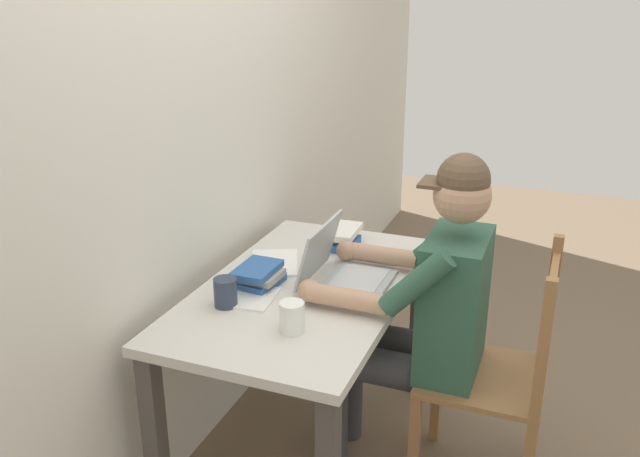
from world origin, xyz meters
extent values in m
plane|color=brown|center=(0.00, 0.00, 0.00)|extent=(8.00, 8.00, 0.00)
cube|color=silver|center=(0.00, 0.43, 1.30)|extent=(6.00, 0.04, 2.60)
cube|color=beige|center=(0.00, 0.00, 0.70)|extent=(1.22, 0.70, 0.03)
cube|color=#4C4742|center=(0.56, -0.30, 0.34)|extent=(0.06, 0.06, 0.69)
cube|color=#4C4742|center=(-0.56, 0.30, 0.34)|extent=(0.06, 0.06, 0.69)
cube|color=#4C4742|center=(0.56, 0.30, 0.34)|extent=(0.06, 0.06, 0.69)
cube|color=#2D5642|center=(0.05, -0.53, 0.71)|extent=(0.34, 0.20, 0.50)
sphere|color=tan|center=(0.05, -0.53, 1.11)|extent=(0.19, 0.19, 0.19)
sphere|color=brown|center=(0.05, -0.53, 1.16)|extent=(0.17, 0.17, 0.17)
cube|color=brown|center=(0.05, -0.45, 1.14)|extent=(0.13, 0.10, 0.01)
cylinder|color=#38383D|center=(-0.04, -0.33, 0.46)|extent=(0.13, 0.40, 0.13)
cylinder|color=#38383D|center=(0.14, -0.33, 0.46)|extent=(0.13, 0.40, 0.13)
cylinder|color=#38383D|center=(-0.04, -0.13, 0.23)|extent=(0.10, 0.10, 0.46)
cylinder|color=#38383D|center=(0.14, -0.13, 0.23)|extent=(0.10, 0.10, 0.46)
cylinder|color=#2D5642|center=(-0.15, -0.44, 0.87)|extent=(0.10, 0.25, 0.25)
cylinder|color=tan|center=(-0.15, -0.21, 0.77)|extent=(0.07, 0.28, 0.07)
sphere|color=tan|center=(-0.14, -0.07, 0.77)|extent=(0.08, 0.08, 0.08)
cylinder|color=#2D5642|center=(0.25, -0.44, 0.87)|extent=(0.10, 0.25, 0.25)
cylinder|color=tan|center=(0.25, -0.21, 0.77)|extent=(0.07, 0.28, 0.07)
sphere|color=tan|center=(0.24, -0.07, 0.77)|extent=(0.08, 0.08, 0.08)
cube|color=olive|center=(0.05, -0.65, 0.45)|extent=(0.42, 0.42, 0.02)
cube|color=olive|center=(0.24, -0.46, 0.22)|extent=(0.04, 0.04, 0.44)
cube|color=olive|center=(-0.14, -0.46, 0.22)|extent=(0.04, 0.04, 0.44)
cube|color=olive|center=(0.24, -0.84, 0.22)|extent=(0.04, 0.04, 0.44)
cube|color=olive|center=(0.24, -0.84, 0.70)|extent=(0.04, 0.04, 0.48)
cube|color=olive|center=(-0.14, -0.84, 0.70)|extent=(0.04, 0.04, 0.48)
cube|color=olive|center=(0.05, -0.84, 0.58)|extent=(0.36, 0.02, 0.04)
cube|color=olive|center=(0.05, -0.84, 0.72)|extent=(0.36, 0.02, 0.04)
cube|color=olive|center=(0.05, -0.84, 0.86)|extent=(0.36, 0.02, 0.04)
cube|color=#ADAFB2|center=(0.05, -0.17, 0.73)|extent=(0.33, 0.23, 0.02)
cube|color=silver|center=(0.05, -0.17, 0.74)|extent=(0.29, 0.17, 0.00)
cube|color=#ADAFB2|center=(0.05, -0.03, 0.84)|extent=(0.33, 0.07, 0.21)
cube|color=#99A8B2|center=(0.05, -0.03, 0.84)|extent=(0.29, 0.05, 0.18)
ellipsoid|color=black|center=(0.34, -0.21, 0.74)|extent=(0.06, 0.10, 0.03)
cylinder|color=white|center=(-0.33, -0.09, 0.77)|extent=(0.08, 0.08, 0.10)
torus|color=white|center=(-0.28, -0.09, 0.78)|extent=(0.05, 0.01, 0.05)
cylinder|color=#2D384C|center=(-0.25, 0.19, 0.77)|extent=(0.08, 0.08, 0.10)
torus|color=#2D384C|center=(-0.20, 0.19, 0.78)|extent=(0.05, 0.01, 0.05)
cube|color=#2D5B9E|center=(0.40, 0.01, 0.74)|extent=(0.16, 0.13, 0.03)
cube|color=#2D5B9E|center=(0.41, 0.02, 0.77)|extent=(0.16, 0.11, 0.02)
cube|color=white|center=(0.40, 0.00, 0.79)|extent=(0.20, 0.13, 0.03)
cube|color=#2D5B9E|center=(-0.06, 0.15, 0.74)|extent=(0.19, 0.15, 0.03)
cube|color=gray|center=(-0.07, 0.15, 0.76)|extent=(0.15, 0.15, 0.02)
cube|color=#2D5B9E|center=(-0.07, 0.16, 0.79)|extent=(0.19, 0.13, 0.02)
cube|color=white|center=(-0.17, 0.15, 0.73)|extent=(0.21, 0.22, 0.01)
cube|color=white|center=(0.13, 0.19, 0.73)|extent=(0.31, 0.27, 0.01)
camera|label=1|loc=(-2.05, -0.86, 1.77)|focal=37.80mm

